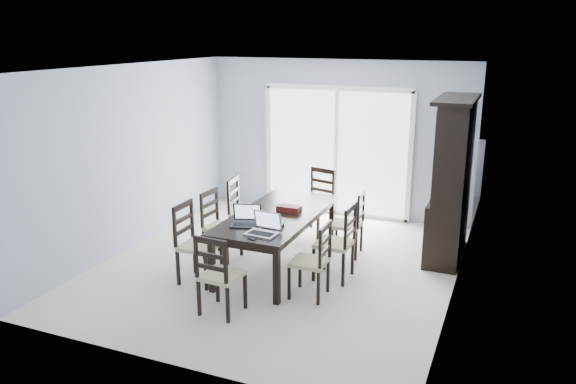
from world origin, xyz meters
name	(u,v)px	position (x,y,z in m)	size (l,w,h in m)	color
floor	(278,266)	(0.00, 0.00, 0.00)	(5.00, 5.00, 0.00)	silver
ceiling	(277,68)	(0.00, 0.00, 2.60)	(5.00, 5.00, 0.00)	white
back_wall	(337,139)	(0.00, 2.50, 1.30)	(4.50, 0.02, 2.60)	#96A2B3
wall_left	(132,157)	(-2.25, 0.00, 1.30)	(0.02, 5.00, 2.60)	#96A2B3
wall_right	(461,190)	(2.25, 0.00, 1.30)	(0.02, 5.00, 2.60)	#96A2B3
balcony	(351,200)	(0.00, 3.50, -0.05)	(4.50, 2.00, 0.10)	gray
railing	(366,159)	(0.00, 4.50, 0.55)	(4.50, 0.06, 1.10)	#99999E
dining_table	(278,218)	(0.00, 0.00, 0.67)	(1.00, 2.20, 0.75)	black
china_hutch	(452,181)	(2.02, 1.25, 1.07)	(0.50, 1.38, 2.20)	black
sliding_door	(336,152)	(0.00, 2.48, 1.09)	(2.52, 0.05, 2.18)	silver
chair_left_near	(192,234)	(-0.81, -0.80, 0.61)	(0.45, 0.44, 1.16)	black
chair_left_mid	(216,217)	(-0.92, 0.00, 0.58)	(0.45, 0.44, 1.09)	black
chair_left_far	(241,204)	(-0.86, 0.62, 0.60)	(0.49, 0.48, 1.13)	black
chair_right_near	(317,253)	(0.77, -0.65, 0.56)	(0.41, 0.40, 1.06)	black
chair_right_mid	(342,234)	(0.89, -0.06, 0.60)	(0.45, 0.43, 1.14)	black
chair_right_far	(353,216)	(0.80, 0.77, 0.57)	(0.44, 0.43, 1.07)	black
chair_end_near	(217,267)	(-0.07, -1.50, 0.58)	(0.43, 0.45, 1.09)	black
chair_end_far	(319,194)	(0.04, 1.49, 0.61)	(0.53, 0.54, 1.16)	black
laptop_dark	(246,221)	(-0.16, -0.61, 0.81)	(0.41, 0.34, 0.24)	black
laptop_silver	(262,230)	(0.15, -0.82, 0.81)	(0.38, 0.28, 0.25)	#B0B0B2
book_stack	(273,224)	(0.15, -0.47, 0.77)	(0.28, 0.23, 0.04)	maroon
cell_phone	(252,239)	(0.11, -1.00, 0.76)	(0.10, 0.05, 0.01)	black
game_box	(289,209)	(0.11, 0.11, 0.79)	(0.31, 0.15, 0.08)	#430D0D
hot_tub	(339,172)	(-0.32, 3.68, 0.43)	(1.69, 1.51, 0.86)	maroon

